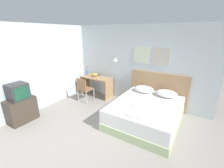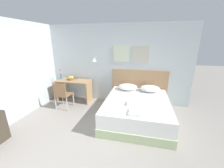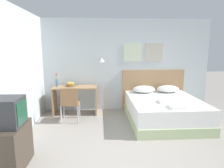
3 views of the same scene
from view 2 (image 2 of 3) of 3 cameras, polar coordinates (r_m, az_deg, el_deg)
The scene contains 12 objects.
ground_plane at distance 2.89m, azimuth -15.96°, elevation -30.30°, with size 24.00×24.00×0.00m, color gray.
wall_back at distance 4.78m, azimuth -0.23°, elevation 8.16°, with size 5.25×0.31×2.65m.
bed at distance 3.93m, azimuth 10.20°, elevation -10.38°, with size 1.72×2.06×0.58m.
headboard at distance 4.78m, azimuth 11.10°, elevation -1.26°, with size 1.84×0.06×1.19m.
pillow_left at distance 4.48m, azimuth 6.54°, elevation -1.20°, with size 0.62×0.47×0.19m.
pillow_right at distance 4.46m, azimuth 15.47°, elevation -1.81°, with size 0.62×0.47×0.19m.
folded_towel_near_foot at distance 3.51m, azimuth 9.22°, elevation -7.95°, with size 0.35×0.27×0.06m.
folded_towel_mid_bed at distance 3.11m, azimuth 9.95°, elevation -11.55°, with size 0.30×0.30×0.06m.
desk at distance 5.11m, azimuth -15.54°, elevation -1.02°, with size 1.20×0.56×0.78m.
desk_chair at distance 4.60m, azimuth -20.06°, elevation -3.71°, with size 0.45×0.45×0.89m.
fruit_bowl at distance 5.12m, azimuth -16.75°, elevation 2.21°, with size 0.26×0.26×0.12m.
flower_vase at distance 5.31m, azimuth -20.35°, elevation 3.36°, with size 0.07×0.07×0.36m.
Camera 2 is at (1.08, -1.64, 2.11)m, focal length 22.00 mm.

